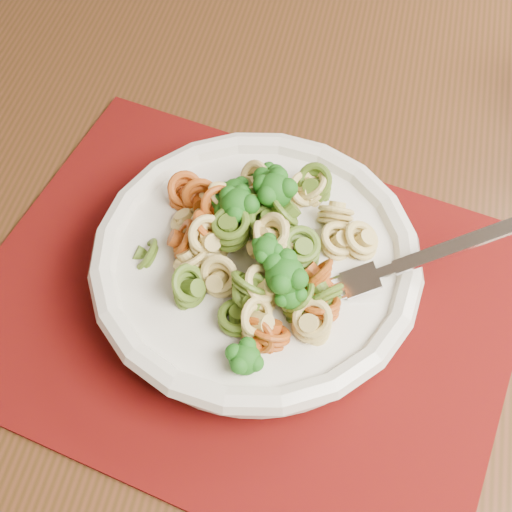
% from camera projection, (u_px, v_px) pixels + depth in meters
% --- Properties ---
extents(dining_table, '(1.45, 1.13, 0.76)m').
position_uv_depth(dining_table, '(297.00, 280.00, 0.70)').
color(dining_table, '#4E2815').
rests_on(dining_table, ground).
extents(placemat, '(0.43, 0.35, 0.00)m').
position_uv_depth(placemat, '(243.00, 303.00, 0.55)').
color(placemat, '#5A0F03').
rests_on(placemat, dining_table).
extents(pasta_bowl, '(0.25, 0.25, 0.05)m').
position_uv_depth(pasta_bowl, '(256.00, 264.00, 0.53)').
color(pasta_bowl, silver).
rests_on(pasta_bowl, placemat).
extents(pasta_broccoli_heap, '(0.21, 0.21, 0.06)m').
position_uv_depth(pasta_broccoli_heap, '(256.00, 251.00, 0.52)').
color(pasta_broccoli_heap, tan).
rests_on(pasta_broccoli_heap, pasta_bowl).
extents(fork, '(0.16, 0.14, 0.08)m').
position_uv_depth(fork, '(361.00, 280.00, 0.51)').
color(fork, silver).
rests_on(fork, pasta_bowl).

